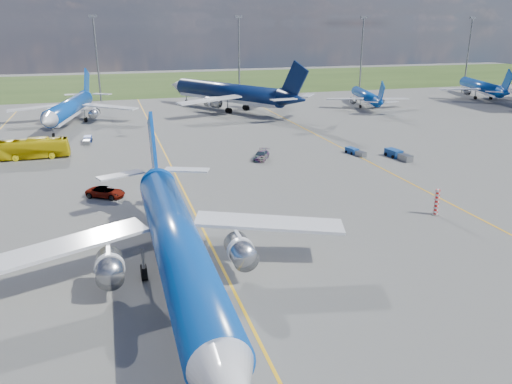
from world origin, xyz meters
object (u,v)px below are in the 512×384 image
object	(u,v)px
bg_jet_nnw	(72,124)
bg_jet_ene	(479,98)
main_airliner	(180,290)
baggage_tug_w	(398,155)
bg_jet_n	(228,110)
apron_bus	(31,149)
warning_post	(437,202)
baggage_tug_e	(355,152)
baggage_tug_c	(87,140)
service_car_b	(106,192)
service_car_c	(261,155)
bg_jet_ne	(365,107)

from	to	relation	value
bg_jet_nnw	bg_jet_ene	world-z (taller)	bg_jet_nnw
main_airliner	baggage_tug_w	distance (m)	50.79
bg_jet_nnw	bg_jet_n	size ratio (longest dim) A/B	0.80
bg_jet_n	apron_bus	distance (m)	55.13
warning_post	baggage_tug_e	world-z (taller)	warning_post
baggage_tug_c	apron_bus	bearing A→B (deg)	-128.28
service_car_b	baggage_tug_e	distance (m)	41.05
apron_bus	baggage_tug_e	size ratio (longest dim) A/B	2.68
main_airliner	baggage_tug_w	bearing A→B (deg)	38.95
bg_jet_nnw	bg_jet_ene	distance (m)	111.58
bg_jet_n	service_car_b	size ratio (longest dim) A/B	10.04
apron_bus	baggage_tug_w	xyz separation A→B (m)	(56.19, -16.53, -1.05)
service_car_c	service_car_b	bearing A→B (deg)	-123.46
bg_jet_n	bg_jet_nnw	bearing A→B (deg)	-17.90
main_airliner	baggage_tug_c	bearing A→B (deg)	98.39
bg_jet_nnw	apron_bus	bearing A→B (deg)	-87.41
warning_post	baggage_tug_w	world-z (taller)	warning_post
bg_jet_ne	main_airliner	bearing A→B (deg)	66.68
warning_post	bg_jet_ne	world-z (taller)	bg_jet_ne
main_airliner	baggage_tug_w	world-z (taller)	main_airliner
main_airliner	apron_bus	size ratio (longest dim) A/B	3.68
bg_jet_ne	service_car_c	world-z (taller)	bg_jet_ne
bg_jet_n	baggage_tug_w	bearing A→B (deg)	75.05
warning_post	service_car_c	xyz separation A→B (m)	(-11.74, 28.71, -0.81)
warning_post	service_car_c	size ratio (longest dim) A/B	0.63
main_airliner	service_car_c	bearing A→B (deg)	63.90
service_car_b	baggage_tug_w	bearing A→B (deg)	-50.66
bg_jet_nnw	bg_jet_ne	size ratio (longest dim) A/B	1.31
bg_jet_n	bg_jet_ene	size ratio (longest dim) A/B	1.37
service_car_c	baggage_tug_c	world-z (taller)	service_car_c
bg_jet_ene	baggage_tug_w	distance (m)	79.85
service_car_b	baggage_tug_e	bearing A→B (deg)	-43.86
bg_jet_nnw	baggage_tug_c	bearing A→B (deg)	-67.35
warning_post	service_car_c	distance (m)	31.03
bg_jet_ne	service_car_b	world-z (taller)	bg_jet_ne
baggage_tug_e	warning_post	bearing A→B (deg)	-111.76
baggage_tug_e	baggage_tug_c	bearing A→B (deg)	139.65
baggage_tug_w	bg_jet_nnw	bearing A→B (deg)	131.09
bg_jet_ene	service_car_b	size ratio (longest dim) A/B	7.35
main_airliner	service_car_b	distance (m)	26.06
bg_jet_nnw	baggage_tug_w	distance (m)	68.38
bg_jet_n	main_airliner	distance (m)	88.51
bg_jet_nnw	main_airliner	world-z (taller)	main_airliner
service_car_b	baggage_tug_c	distance (m)	32.32
bg_jet_nnw	baggage_tug_e	bearing A→B (deg)	-29.60
bg_jet_nnw	service_car_b	distance (m)	51.67
bg_jet_n	main_airliner	size ratio (longest dim) A/B	1.12
main_airliner	service_car_b	size ratio (longest dim) A/B	8.92
main_airliner	baggage_tug_c	distance (m)	58.26
main_airliner	apron_bus	bearing A→B (deg)	109.09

